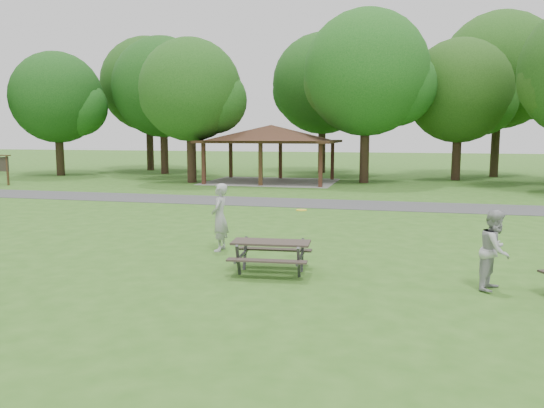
% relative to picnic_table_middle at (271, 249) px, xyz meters
% --- Properties ---
extents(ground, '(160.00, 160.00, 0.00)m').
position_rel_picnic_table_middle_xyz_m(ground, '(-1.55, -1.67, -0.57)').
color(ground, '#32631C').
rests_on(ground, ground).
extents(asphalt_path, '(120.00, 3.20, 0.02)m').
position_rel_picnic_table_middle_xyz_m(asphalt_path, '(-1.55, 12.33, -0.56)').
color(asphalt_path, '#424345').
rests_on(asphalt_path, ground).
extents(pavilion, '(8.60, 7.01, 3.76)m').
position_rel_picnic_table_middle_xyz_m(pavilion, '(-5.55, 22.33, 2.49)').
color(pavilion, '#381E14').
rests_on(pavilion, ground).
extents(tree_row_b, '(7.14, 6.80, 9.28)m').
position_rel_picnic_table_middle_xyz_m(tree_row_b, '(-22.47, 23.85, 5.09)').
color(tree_row_b, black).
rests_on(tree_row_b, ground).
extents(tree_row_c, '(8.19, 7.80, 10.67)m').
position_rel_picnic_table_middle_xyz_m(tree_row_c, '(-15.45, 27.35, 5.96)').
color(tree_row_c, black).
rests_on(tree_row_c, ground).
extents(tree_row_d, '(6.93, 6.60, 9.27)m').
position_rel_picnic_table_middle_xyz_m(tree_row_d, '(-10.47, 20.85, 5.20)').
color(tree_row_d, black).
rests_on(tree_row_d, ground).
extents(tree_row_e, '(8.40, 8.00, 11.02)m').
position_rel_picnic_table_middle_xyz_m(tree_row_e, '(0.55, 23.35, 6.21)').
color(tree_row_e, black).
rests_on(tree_row_e, ground).
extents(tree_row_f, '(7.35, 7.00, 9.55)m').
position_rel_picnic_table_middle_xyz_m(tree_row_f, '(6.54, 26.85, 5.27)').
color(tree_row_f, black).
rests_on(tree_row_f, ground).
extents(tree_deep_a, '(8.40, 8.00, 11.38)m').
position_rel_picnic_table_middle_xyz_m(tree_deep_a, '(-18.45, 30.85, 6.56)').
color(tree_deep_a, black).
rests_on(tree_deep_a, ground).
extents(tree_deep_b, '(8.40, 8.00, 11.13)m').
position_rel_picnic_table_middle_xyz_m(tree_deep_b, '(-3.45, 31.35, 6.31)').
color(tree_deep_b, black).
rests_on(tree_deep_b, ground).
extents(tree_deep_c, '(8.82, 8.40, 11.90)m').
position_rel_picnic_table_middle_xyz_m(tree_deep_c, '(9.55, 30.35, 6.87)').
color(tree_deep_c, black).
rests_on(tree_deep_c, ground).
extents(picnic_table_middle, '(1.90, 1.58, 0.78)m').
position_rel_picnic_table_middle_xyz_m(picnic_table_middle, '(0.00, 0.00, 0.00)').
color(picnic_table_middle, '#322A24').
rests_on(picnic_table_middle, ground).
extents(frisbee_in_flight, '(0.33, 0.33, 0.02)m').
position_rel_picnic_table_middle_xyz_m(frisbee_in_flight, '(0.48, 1.21, 0.75)').
color(frisbee_in_flight, yellow).
rests_on(frisbee_in_flight, ground).
extents(frisbee_thrower, '(0.49, 0.71, 1.87)m').
position_rel_picnic_table_middle_xyz_m(frisbee_thrower, '(-1.94, 1.97, 0.36)').
color(frisbee_thrower, '#A2A1A4').
rests_on(frisbee_thrower, ground).
extents(frisbee_catcher, '(0.90, 1.00, 1.67)m').
position_rel_picnic_table_middle_xyz_m(frisbee_catcher, '(4.80, -0.15, 0.26)').
color(frisbee_catcher, '#A8A8AB').
rests_on(frisbee_catcher, ground).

